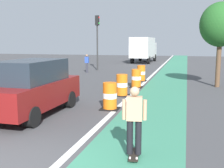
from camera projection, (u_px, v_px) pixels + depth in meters
name	position (u px, v px, depth m)	size (l,w,h in m)	color
ground_plane	(11.00, 168.00, 6.04)	(100.00, 100.00, 0.00)	#424244
bike_lane_strip	(166.00, 87.00, 16.89)	(2.50, 80.00, 0.01)	#387F60
lane_divider_stripe	(141.00, 86.00, 17.27)	(0.20, 80.00, 0.01)	silver
skateboarder_on_lane	(134.00, 120.00, 6.48)	(0.57, 0.82, 1.69)	black
parked_suv_nearest	(33.00, 87.00, 10.33)	(1.97, 4.63, 2.04)	maroon
traffic_barrel_front	(110.00, 96.00, 11.21)	(0.73, 0.73, 1.09)	orange
traffic_barrel_mid	(122.00, 85.00, 14.03)	(0.73, 0.73, 1.09)	orange
traffic_barrel_back	(136.00, 79.00, 16.61)	(0.73, 0.73, 1.09)	orange
traffic_barrel_far	(141.00, 73.00, 19.32)	(0.73, 0.73, 1.09)	orange
delivery_truck_down_block	(144.00, 48.00, 36.56)	(2.59, 7.68, 3.23)	silver
traffic_light_corner	(97.00, 33.00, 26.04)	(0.41, 0.32, 5.10)	#2D2D2D
pedestrian_crossing	(87.00, 63.00, 24.44)	(0.34, 0.20, 1.61)	#33333D
street_tree_sidewalk	(221.00, 25.00, 16.32)	(2.40, 2.40, 5.00)	brown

